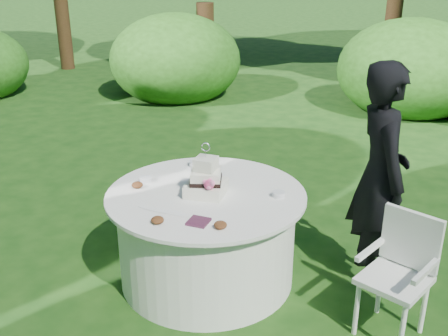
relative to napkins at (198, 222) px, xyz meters
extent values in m
plane|color=#13380F|center=(-0.15, 0.47, -0.78)|extent=(80.00, 80.00, 0.00)
cube|color=#4B2037|center=(0.00, 0.00, 0.00)|extent=(0.14, 0.14, 0.02)
ellipsoid|color=white|center=(-0.27, 0.06, 0.00)|extent=(0.48, 0.07, 0.01)
imported|color=black|center=(1.10, 1.01, 0.12)|extent=(0.66, 0.77, 1.79)
cylinder|color=white|center=(-0.15, 0.47, -0.41)|extent=(1.40, 1.40, 0.74)
cylinder|color=white|center=(-0.15, 0.47, -0.02)|extent=(1.56, 1.56, 0.03)
cube|color=white|center=(-0.14, 0.46, 0.04)|extent=(0.32, 0.32, 0.10)
cube|color=white|center=(-0.14, 0.46, 0.14)|extent=(0.28, 0.28, 0.10)
cube|color=white|center=(-0.14, 0.46, 0.24)|extent=(0.16, 0.16, 0.10)
cube|color=black|center=(-0.14, 0.46, 0.11)|extent=(0.30, 0.30, 0.03)
sphere|color=#C93B71|center=(-0.07, 0.35, 0.13)|extent=(0.08, 0.08, 0.08)
cylinder|color=white|center=(-0.14, 0.46, 0.32)|extent=(0.01, 0.01, 0.05)
torus|color=silver|center=(-0.14, 0.46, 0.38)|extent=(0.07, 0.02, 0.07)
cube|color=white|center=(1.31, 0.30, -0.34)|extent=(0.53, 0.53, 0.04)
cube|color=white|center=(1.38, 0.47, -0.10)|extent=(0.40, 0.19, 0.41)
cylinder|color=white|center=(1.10, 0.20, -0.57)|extent=(0.04, 0.04, 0.42)
cylinder|color=white|center=(1.41, 0.08, -0.57)|extent=(0.04, 0.04, 0.42)
cylinder|color=silver|center=(1.22, 0.51, -0.57)|extent=(0.04, 0.04, 0.42)
cylinder|color=white|center=(1.53, 0.39, -0.57)|extent=(0.04, 0.04, 0.42)
cube|color=white|center=(1.13, 0.37, -0.18)|extent=(0.17, 0.36, 0.03)
cube|color=silver|center=(1.50, 0.23, -0.18)|extent=(0.17, 0.36, 0.03)
cylinder|color=silver|center=(-0.47, 0.96, 0.01)|extent=(0.10, 0.10, 0.04)
cylinder|color=silver|center=(-0.69, 0.49, 0.01)|extent=(0.10, 0.10, 0.04)
cylinder|color=silver|center=(0.40, 0.61, 0.01)|extent=(0.10, 0.10, 0.04)
ellipsoid|color=#562D16|center=(-0.26, -0.11, 0.02)|extent=(0.09, 0.09, 0.05)
ellipsoid|color=#562D16|center=(-0.69, 0.36, 0.02)|extent=(0.09, 0.09, 0.05)
ellipsoid|color=#562D16|center=(0.17, -0.01, 0.02)|extent=(0.09, 0.09, 0.05)
camera|label=1|loc=(1.34, -2.92, 1.70)|focal=42.00mm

